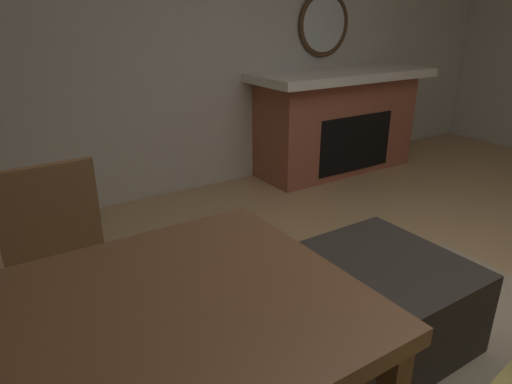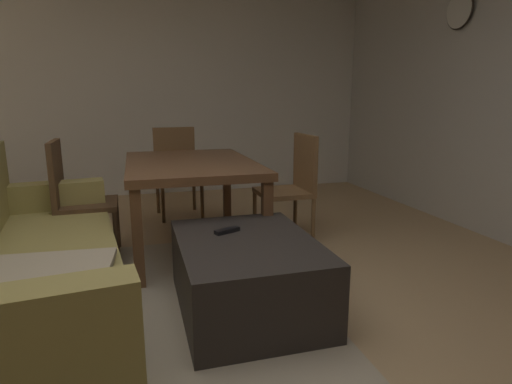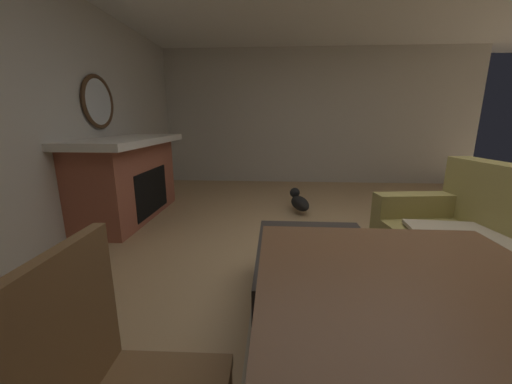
# 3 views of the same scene
# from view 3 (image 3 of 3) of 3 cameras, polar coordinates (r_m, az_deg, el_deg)

# --- Properties ---
(floor) EXTENTS (9.29, 9.29, 0.00)m
(floor) POSITION_cam_3_polar(r_m,az_deg,el_deg) (2.65, 19.36, -15.29)
(floor) COLOR tan
(wall_left) EXTENTS (0.12, 6.27, 2.56)m
(wall_left) POSITION_cam_3_polar(r_m,az_deg,el_deg) (6.13, 10.60, 13.84)
(wall_left) COLOR beige
(wall_left) RESTS_ON ground
(area_rug) EXTENTS (2.60, 2.00, 0.01)m
(area_rug) POSITION_cam_3_polar(r_m,az_deg,el_deg) (2.35, 25.89, -19.70)
(area_rug) COLOR tan
(area_rug) RESTS_ON ground
(fireplace) EXTENTS (1.91, 0.76, 1.03)m
(fireplace) POSITION_cam_3_polar(r_m,az_deg,el_deg) (4.12, -23.13, 2.49)
(fireplace) COLOR #9E5642
(fireplace) RESTS_ON ground
(round_wall_mirror) EXTENTS (0.64, 0.05, 0.64)m
(round_wall_mirror) POSITION_cam_3_polar(r_m,az_deg,el_deg) (4.20, -27.99, 14.98)
(round_wall_mirror) COLOR #4C331E
(ottoman_coffee_table) EXTENTS (1.04, 0.77, 0.44)m
(ottoman_coffee_table) POSITION_cam_3_polar(r_m,az_deg,el_deg) (2.10, 11.33, -15.97)
(ottoman_coffee_table) COLOR #2D2826
(ottoman_coffee_table) RESTS_ON ground
(tv_remote) EXTENTS (0.11, 0.17, 0.02)m
(tv_remote) POSITION_cam_3_polar(r_m,az_deg,el_deg) (1.86, 14.86, -12.21)
(tv_remote) COLOR black
(tv_remote) RESTS_ON ottoman_coffee_table
(dining_table) EXTENTS (1.47, 1.00, 0.74)m
(dining_table) POSITION_cam_3_polar(r_m,az_deg,el_deg) (0.98, 33.37, -25.66)
(dining_table) COLOR brown
(dining_table) RESTS_ON ground
(small_dog) EXTENTS (0.49, 0.31, 0.27)m
(small_dog) POSITION_cam_3_polar(r_m,az_deg,el_deg) (4.10, 8.26, -1.84)
(small_dog) COLOR black
(small_dog) RESTS_ON ground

